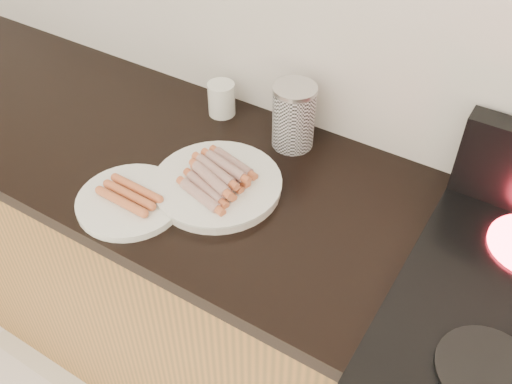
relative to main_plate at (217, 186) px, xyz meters
The scene contains 9 objects.
cabinet_base 0.80m from the main_plate, behind, with size 2.20×0.59×0.86m, color #9E682D.
counter_slab 0.64m from the main_plate, behind, with size 2.20×0.62×0.04m, color black.
burner_near_left 0.69m from the main_plate, 12.76° to the right, with size 0.18×0.18×0.01m, color black.
main_plate is the anchor object (origin of this frame).
side_plate 0.20m from the main_plate, 133.56° to the right, with size 0.25×0.25×0.02m, color silver.
hotdog_pile 0.03m from the main_plate, 90.00° to the right, with size 0.12×0.20×0.05m.
plain_sausages 0.20m from the main_plate, 133.56° to the right, with size 0.14×0.08×0.02m.
canister 0.26m from the main_plate, 75.26° to the left, with size 0.11×0.11×0.17m.
mug 0.31m from the main_plate, 122.33° to the left, with size 0.07×0.07×0.09m, color white.
Camera 1 is at (0.54, 0.86, 1.80)m, focal length 40.00 mm.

